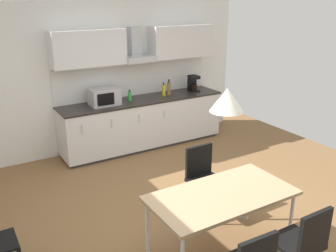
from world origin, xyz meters
TOP-DOWN VIEW (x-y plane):
  - ground_plane at (0.00, 0.00)m, footprint 7.25×7.79m
  - wall_back at (0.00, 2.65)m, footprint 5.80×0.10m
  - kitchen_counter at (0.78, 2.27)m, footprint 2.99×0.68m
  - backsplash_tile at (0.78, 2.59)m, footprint 2.97×0.02m
  - upper_wall_cabinets at (0.78, 2.43)m, footprint 2.97×0.40m
  - microwave at (0.07, 2.27)m, footprint 0.48×0.35m
  - coffee_maker at (1.87, 2.30)m, footprint 0.18×0.19m
  - bottle_green at (0.53, 2.27)m, footprint 0.06×0.06m
  - bottle_yellow at (1.23, 2.29)m, footprint 0.06×0.06m
  - bottle_brown at (1.33, 2.28)m, footprint 0.07×0.07m
  - dining_table at (0.07, -0.85)m, footprint 1.49×0.78m
  - chair_far_right at (0.40, -0.08)m, footprint 0.40×0.40m
  - chair_near_right at (0.40, -1.62)m, footprint 0.40×0.40m
  - pendant_lamp at (0.07, -0.85)m, footprint 0.32×0.32m

SIDE VIEW (x-z plane):
  - ground_plane at x=0.00m, z-range -0.02..0.00m
  - kitchen_counter at x=0.78m, z-range 0.00..0.88m
  - chair_far_right at x=0.40m, z-range 0.10..0.97m
  - chair_near_right at x=0.40m, z-range 0.10..0.97m
  - dining_table at x=0.07m, z-range 0.32..1.04m
  - bottle_green at x=0.53m, z-range 0.87..1.07m
  - bottle_yellow at x=1.23m, z-range 0.86..1.10m
  - bottle_brown at x=1.33m, z-range 0.86..1.15m
  - microwave at x=0.07m, z-range 0.88..1.16m
  - coffee_maker at x=1.87m, z-range 0.88..1.18m
  - backsplash_tile at x=0.78m, z-range 0.88..1.46m
  - wall_back at x=0.00m, z-range 0.00..2.55m
  - pendant_lamp at x=0.07m, z-range 1.60..1.82m
  - upper_wall_cabinets at x=0.78m, z-range 1.51..2.09m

